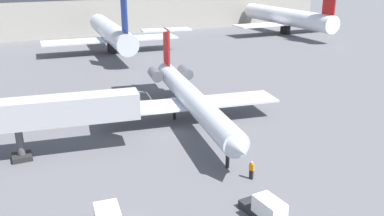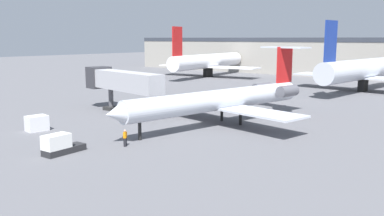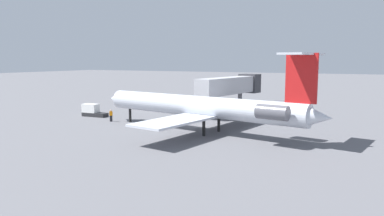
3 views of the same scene
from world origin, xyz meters
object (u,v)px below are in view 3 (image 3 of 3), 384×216
Objects in this scene: jet_bridge at (233,86)px; cargo_container_uld at (152,105)px; ground_crew_marshaller at (111,115)px; baggage_tug_lead at (93,111)px; regional_jet at (205,106)px.

cargo_container_uld is (2.21, -14.16, -3.62)m from jet_bridge.
ground_crew_marshaller is 13.20m from cargo_container_uld.
jet_bridge is 14.78m from cargo_container_uld.
ground_crew_marshaller is 0.69× the size of cargo_container_uld.
baggage_tug_lead is at bearing -54.62° from jet_bridge.
regional_jet reaches higher than ground_crew_marshaller.
jet_bridge reaches higher than ground_crew_marshaller.
baggage_tug_lead is at bearing -113.96° from ground_crew_marshaller.
jet_bridge reaches higher than baggage_tug_lead.
regional_jet is at bearing 85.20° from ground_crew_marshaller.
regional_jet is at bearing 79.72° from baggage_tug_lead.
regional_jet is 12.75× the size of cargo_container_uld.
baggage_tug_lead is (12.80, -18.03, -3.65)m from jet_bridge.
baggage_tug_lead is 1.67× the size of cargo_container_uld.
cargo_container_uld is at bearing -130.34° from regional_jet.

